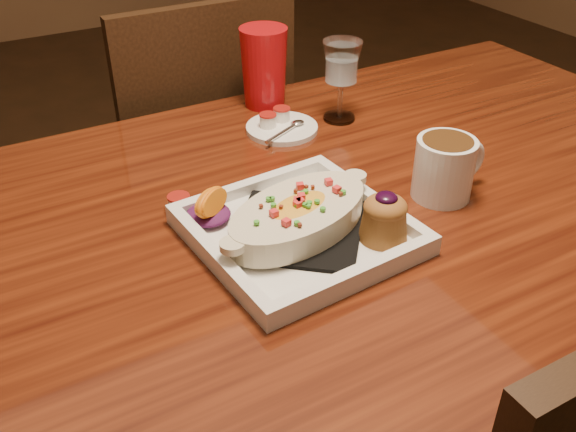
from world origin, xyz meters
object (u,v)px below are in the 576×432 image
coffee_mug (446,166)px  red_tumbler (264,68)px  goblet (342,66)px  chair_far (196,165)px  saucer (280,126)px  plate (305,221)px  table (338,251)px

coffee_mug → red_tumbler: 0.45m
coffee_mug → goblet: 0.32m
chair_far → saucer: size_ratio=6.95×
plate → coffee_mug: bearing=-5.3°
table → red_tumbler: 0.43m
goblet → chair_far: bearing=112.8°
chair_far → plate: (-0.10, -0.69, 0.27)m
coffee_mug → red_tumbler: size_ratio=0.83×
red_tumbler → table: bearing=-100.0°
plate → goblet: (0.26, 0.31, 0.08)m
coffee_mug → goblet: size_ratio=0.84×
plate → red_tumbler: bearing=65.1°
table → chair_far: chair_far is taller
chair_far → goblet: size_ratio=6.08×
plate → coffee_mug: coffee_mug is taller
coffee_mug → saucer: 0.34m
chair_far → saucer: chair_far is taller
chair_far → goblet: 0.54m
plate → goblet: bearing=45.6°
chair_far → goblet: bearing=112.8°
table → goblet: bearing=57.4°
chair_far → coffee_mug: chair_far is taller
chair_far → plate: bearing=81.7°
chair_far → red_tumbler: 0.41m
chair_far → red_tumbler: (0.07, -0.25, 0.32)m
chair_far → plate: chair_far is taller
chair_far → saucer: bearing=95.8°
table → saucer: (0.04, 0.26, 0.11)m
chair_far → goblet: chair_far is taller
coffee_mug → chair_far: bearing=99.9°
plate → red_tumbler: 0.47m
table → chair_far: (-0.00, 0.63, -0.15)m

